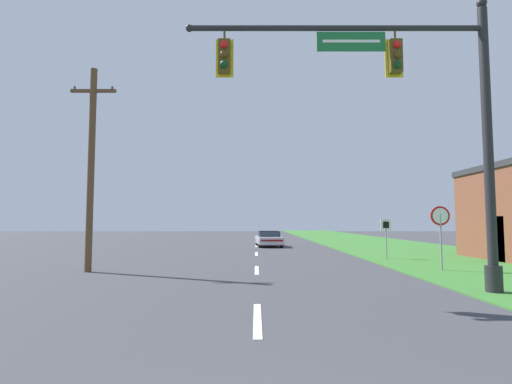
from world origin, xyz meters
The scene contains 7 objects.
grass_verge_right centered at (10.50, 30.00, 0.02)m, with size 10.00×110.00×0.04m.
road_center_line centered at (0.00, 22.00, 0.01)m, with size 0.16×34.80×0.01m.
signal_mast centered at (4.42, 8.84, 4.99)m, with size 8.65×0.47×8.24m.
car_ahead centered at (0.97, 29.34, 0.60)m, with size 2.15×4.34×1.19m.
stop_sign centered at (7.24, 13.68, 1.86)m, with size 0.76×0.07×2.50m.
route_sign_post centered at (6.71, 18.66, 1.53)m, with size 0.55×0.06×2.03m.
utility_pole_near centered at (-6.52, 13.47, 4.17)m, with size 1.80×0.26×8.03m.
Camera 1 is at (-0.03, -2.07, 1.93)m, focal length 28.00 mm.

